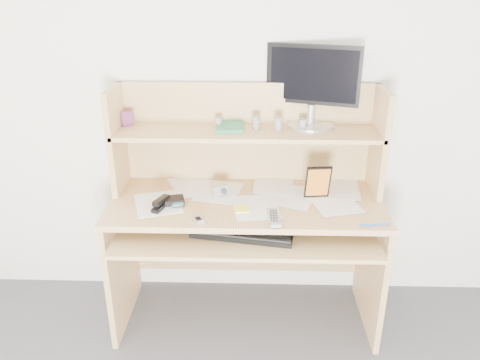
{
  "coord_description": "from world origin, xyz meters",
  "views": [
    {
      "loc": [
        0.03,
        -0.7,
        1.81
      ],
      "look_at": [
        -0.03,
        1.43,
        0.89
      ],
      "focal_mm": 35.0,
      "sensor_mm": 36.0,
      "label": 1
    }
  ],
  "objects_px": {
    "game_case": "(318,182)",
    "monitor": "(313,84)",
    "keyboard": "(243,231)",
    "desk": "(246,203)",
    "tv_remote": "(274,218)"
  },
  "relations": [
    {
      "from": "monitor",
      "to": "keyboard",
      "type": "bearing_deg",
      "value": -111.71
    },
    {
      "from": "tv_remote",
      "to": "game_case",
      "type": "bearing_deg",
      "value": 40.42
    },
    {
      "from": "tv_remote",
      "to": "game_case",
      "type": "xyz_separation_m",
      "value": [
        0.23,
        0.24,
        0.08
      ]
    },
    {
      "from": "keyboard",
      "to": "game_case",
      "type": "bearing_deg",
      "value": 38.09
    },
    {
      "from": "tv_remote",
      "to": "game_case",
      "type": "height_order",
      "value": "game_case"
    },
    {
      "from": "desk",
      "to": "keyboard",
      "type": "bearing_deg",
      "value": -93.17
    },
    {
      "from": "game_case",
      "to": "monitor",
      "type": "distance_m",
      "value": 0.51
    },
    {
      "from": "game_case",
      "to": "monitor",
      "type": "relative_size",
      "value": 0.38
    },
    {
      "from": "keyboard",
      "to": "desk",
      "type": "bearing_deg",
      "value": 96.88
    },
    {
      "from": "tv_remote",
      "to": "desk",
      "type": "bearing_deg",
      "value": 108.54
    },
    {
      "from": "keyboard",
      "to": "monitor",
      "type": "relative_size",
      "value": 1.1
    },
    {
      "from": "keyboard",
      "to": "monitor",
      "type": "height_order",
      "value": "monitor"
    },
    {
      "from": "desk",
      "to": "monitor",
      "type": "height_order",
      "value": "monitor"
    },
    {
      "from": "desk",
      "to": "game_case",
      "type": "xyz_separation_m",
      "value": [
        0.37,
        -0.06,
        0.15
      ]
    },
    {
      "from": "desk",
      "to": "keyboard",
      "type": "relative_size",
      "value": 2.7
    }
  ]
}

